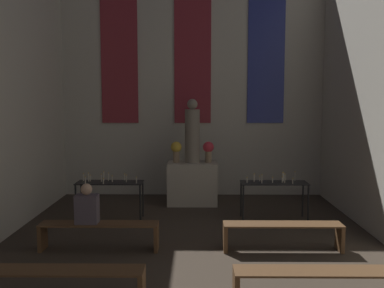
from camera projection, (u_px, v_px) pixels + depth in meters
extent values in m
cube|color=beige|center=(193.00, 82.00, 10.82)|extent=(6.80, 0.12, 5.80)
cube|color=maroon|center=(119.00, 58.00, 10.69)|extent=(0.92, 0.03, 3.25)
cube|color=maroon|center=(193.00, 58.00, 10.68)|extent=(0.92, 0.03, 3.25)
cube|color=navy|center=(266.00, 58.00, 10.66)|extent=(0.92, 0.03, 3.25)
cube|color=#BCB29E|center=(192.00, 183.00, 10.05)|extent=(1.15, 0.74, 0.98)
cylinder|color=gray|center=(192.00, 136.00, 9.93)|extent=(0.34, 0.34, 1.24)
sphere|color=gray|center=(192.00, 104.00, 9.85)|extent=(0.24, 0.24, 0.24)
cylinder|color=#937A5B|center=(176.00, 157.00, 9.98)|extent=(0.15, 0.15, 0.27)
sphere|color=gold|center=(176.00, 147.00, 9.96)|extent=(0.25, 0.25, 0.25)
cylinder|color=#937A5B|center=(208.00, 157.00, 9.98)|extent=(0.15, 0.15, 0.27)
sphere|color=#DB3342|center=(208.00, 147.00, 9.95)|extent=(0.25, 0.25, 0.25)
cube|color=black|center=(110.00, 182.00, 8.72)|extent=(1.35, 0.48, 0.02)
cylinder|color=black|center=(76.00, 203.00, 8.56)|extent=(0.04, 0.04, 0.75)
cylinder|color=black|center=(140.00, 204.00, 8.55)|extent=(0.04, 0.04, 0.75)
cylinder|color=black|center=(81.00, 199.00, 8.98)|extent=(0.04, 0.04, 0.75)
cylinder|color=black|center=(143.00, 199.00, 8.97)|extent=(0.04, 0.04, 0.75)
cylinder|color=silver|center=(101.00, 178.00, 8.76)|extent=(0.02, 0.02, 0.14)
sphere|color=#F9CC4C|center=(101.00, 174.00, 8.75)|extent=(0.02, 0.02, 0.02)
cylinder|color=silver|center=(83.00, 178.00, 8.84)|extent=(0.02, 0.02, 0.14)
sphere|color=#F9CC4C|center=(83.00, 174.00, 8.83)|extent=(0.02, 0.02, 0.02)
cylinder|color=silver|center=(125.00, 177.00, 8.91)|extent=(0.02, 0.02, 0.12)
sphere|color=#F9CC4C|center=(124.00, 174.00, 8.90)|extent=(0.02, 0.02, 0.02)
cylinder|color=silver|center=(85.00, 181.00, 8.53)|extent=(0.02, 0.02, 0.13)
sphere|color=#F9CC4C|center=(85.00, 177.00, 8.52)|extent=(0.02, 0.02, 0.02)
cylinder|color=silver|center=(136.00, 180.00, 8.60)|extent=(0.02, 0.02, 0.11)
sphere|color=#F9CC4C|center=(136.00, 177.00, 8.59)|extent=(0.02, 0.02, 0.02)
cylinder|color=silver|center=(103.00, 182.00, 8.52)|extent=(0.02, 0.02, 0.10)
sphere|color=#F9CC4C|center=(103.00, 179.00, 8.51)|extent=(0.02, 0.02, 0.02)
cylinder|color=silver|center=(109.00, 177.00, 8.83)|extent=(0.02, 0.02, 0.16)
sphere|color=#F9CC4C|center=(108.00, 173.00, 8.82)|extent=(0.02, 0.02, 0.02)
cylinder|color=silver|center=(104.00, 176.00, 8.86)|extent=(0.02, 0.02, 0.17)
sphere|color=#F9CC4C|center=(104.00, 172.00, 8.85)|extent=(0.02, 0.02, 0.02)
cylinder|color=silver|center=(112.00, 179.00, 8.72)|extent=(0.02, 0.02, 0.12)
sphere|color=#F9CC4C|center=(112.00, 176.00, 8.71)|extent=(0.02, 0.02, 0.02)
cylinder|color=silver|center=(126.00, 179.00, 8.71)|extent=(0.02, 0.02, 0.13)
sphere|color=#F9CC4C|center=(126.00, 175.00, 8.70)|extent=(0.02, 0.02, 0.02)
cylinder|color=silver|center=(89.00, 178.00, 8.77)|extent=(0.02, 0.02, 0.17)
sphere|color=#F9CC4C|center=(88.00, 173.00, 8.76)|extent=(0.02, 0.02, 0.02)
cylinder|color=silver|center=(90.00, 179.00, 8.79)|extent=(0.02, 0.02, 0.11)
sphere|color=#F9CC4C|center=(90.00, 175.00, 8.79)|extent=(0.02, 0.02, 0.02)
cube|color=black|center=(274.00, 183.00, 8.70)|extent=(1.35, 0.48, 0.02)
cylinder|color=black|center=(243.00, 204.00, 8.53)|extent=(0.04, 0.04, 0.75)
cylinder|color=black|center=(308.00, 204.00, 8.52)|extent=(0.04, 0.04, 0.75)
cylinder|color=black|center=(241.00, 199.00, 8.95)|extent=(0.04, 0.04, 0.75)
cylinder|color=black|center=(303.00, 199.00, 8.94)|extent=(0.04, 0.04, 0.75)
cylinder|color=silver|center=(262.00, 179.00, 8.59)|extent=(0.02, 0.02, 0.16)
sphere|color=#F9CC4C|center=(262.00, 175.00, 8.58)|extent=(0.02, 0.02, 0.02)
cylinder|color=silver|center=(254.00, 178.00, 8.75)|extent=(0.02, 0.02, 0.15)
sphere|color=#F9CC4C|center=(254.00, 174.00, 8.74)|extent=(0.02, 0.02, 0.02)
cylinder|color=silver|center=(260.00, 179.00, 8.81)|extent=(0.02, 0.02, 0.09)
sphere|color=#F9CC4C|center=(260.00, 176.00, 8.80)|extent=(0.02, 0.02, 0.02)
cylinder|color=silver|center=(282.00, 180.00, 8.65)|extent=(0.02, 0.02, 0.11)
sphere|color=#F9CC4C|center=(282.00, 177.00, 8.64)|extent=(0.02, 0.02, 0.02)
cylinder|color=silver|center=(247.00, 180.00, 8.62)|extent=(0.02, 0.02, 0.10)
sphere|color=#F9CC4C|center=(247.00, 177.00, 8.61)|extent=(0.02, 0.02, 0.02)
cylinder|color=silver|center=(285.00, 179.00, 8.61)|extent=(0.02, 0.02, 0.17)
sphere|color=#F9CC4C|center=(285.00, 174.00, 8.60)|extent=(0.02, 0.02, 0.02)
cylinder|color=silver|center=(283.00, 177.00, 8.79)|extent=(0.02, 0.02, 0.17)
sphere|color=#F9CC4C|center=(283.00, 172.00, 8.77)|extent=(0.02, 0.02, 0.02)
cylinder|color=silver|center=(295.00, 177.00, 8.86)|extent=(0.02, 0.02, 0.17)
sphere|color=#F9CC4C|center=(295.00, 172.00, 8.85)|extent=(0.02, 0.02, 0.02)
cylinder|color=silver|center=(254.00, 179.00, 8.75)|extent=(0.02, 0.02, 0.13)
sphere|color=#F9CC4C|center=(254.00, 175.00, 8.74)|extent=(0.02, 0.02, 0.02)
cylinder|color=silver|center=(283.00, 177.00, 8.78)|extent=(0.02, 0.02, 0.17)
sphere|color=#F9CC4C|center=(283.00, 173.00, 8.77)|extent=(0.02, 0.02, 0.02)
cylinder|color=silver|center=(293.00, 181.00, 8.53)|extent=(0.02, 0.02, 0.10)
sphere|color=#F9CC4C|center=(293.00, 178.00, 8.52)|extent=(0.02, 0.02, 0.02)
cylinder|color=silver|center=(273.00, 180.00, 8.64)|extent=(0.02, 0.02, 0.10)
sphere|color=#F9CC4C|center=(273.00, 177.00, 8.64)|extent=(0.02, 0.02, 0.02)
cube|color=brown|center=(63.00, 270.00, 5.07)|extent=(1.93, 0.36, 0.03)
cube|color=brown|center=(315.00, 271.00, 5.04)|extent=(1.93, 0.36, 0.03)
cube|color=brown|center=(99.00, 224.00, 6.95)|extent=(1.93, 0.36, 0.03)
cube|color=brown|center=(43.00, 237.00, 6.98)|extent=(0.06, 0.32, 0.43)
cube|color=brown|center=(156.00, 237.00, 6.97)|extent=(0.06, 0.32, 0.43)
cube|color=brown|center=(283.00, 224.00, 6.93)|extent=(1.93, 0.36, 0.03)
cube|color=brown|center=(225.00, 238.00, 6.96)|extent=(0.06, 0.32, 0.43)
cube|color=brown|center=(340.00, 238.00, 6.94)|extent=(0.06, 0.32, 0.43)
cube|color=#564C56|center=(87.00, 209.00, 6.93)|extent=(0.36, 0.24, 0.47)
sphere|color=tan|center=(86.00, 189.00, 6.89)|extent=(0.19, 0.19, 0.19)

